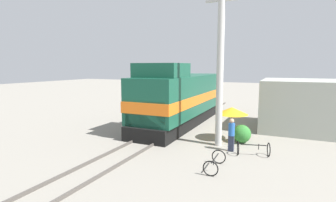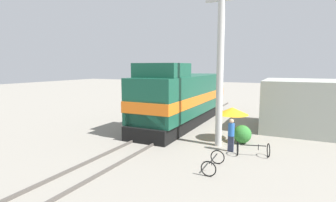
# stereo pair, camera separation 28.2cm
# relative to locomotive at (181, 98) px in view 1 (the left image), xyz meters

# --- Properties ---
(ground_plane) EXTENTS (120.00, 120.00, 0.00)m
(ground_plane) POSITION_rel_locomotive_xyz_m (0.00, -2.68, -2.04)
(ground_plane) COLOR gray
(rail_near) EXTENTS (0.08, 31.40, 0.15)m
(rail_near) POSITION_rel_locomotive_xyz_m (-0.72, -2.68, -1.97)
(rail_near) COLOR #4C4742
(rail_near) RESTS_ON ground_plane
(rail_far) EXTENTS (0.08, 31.40, 0.15)m
(rail_far) POSITION_rel_locomotive_xyz_m (0.72, -2.68, -1.97)
(rail_far) COLOR #4C4742
(rail_far) RESTS_ON ground_plane
(locomotive) EXTENTS (3.22, 13.12, 4.76)m
(locomotive) POSITION_rel_locomotive_xyz_m (0.00, 0.00, 0.00)
(locomotive) COLOR black
(locomotive) RESTS_ON ground_plane
(utility_pole) EXTENTS (1.80, 0.39, 9.22)m
(utility_pole) POSITION_rel_locomotive_xyz_m (4.10, -4.50, 2.63)
(utility_pole) COLOR #B2B2AD
(utility_pole) RESTS_ON ground_plane
(vendor_umbrella) EXTENTS (1.96, 1.96, 2.07)m
(vendor_umbrella) POSITION_rel_locomotive_xyz_m (4.57, -3.12, -0.19)
(vendor_umbrella) COLOR #4C4C4C
(vendor_umbrella) RESTS_ON ground_plane
(billboard_sign) EXTENTS (1.61, 0.12, 3.15)m
(billboard_sign) POSITION_rel_locomotive_xyz_m (7.47, 1.32, 0.27)
(billboard_sign) COLOR #595959
(billboard_sign) RESTS_ON ground_plane
(shrub_cluster) EXTENTS (1.09, 1.09, 1.09)m
(shrub_cluster) POSITION_rel_locomotive_xyz_m (5.25, -3.42, -1.50)
(shrub_cluster) COLOR #2D722D
(shrub_cluster) RESTS_ON ground_plane
(person_bystander) EXTENTS (0.34, 0.34, 1.79)m
(person_bystander) POSITION_rel_locomotive_xyz_m (4.98, -5.25, -1.07)
(person_bystander) COLOR #2D3347
(person_bystander) RESTS_ON ground_plane
(bicycle) EXTENTS (1.69, 1.08, 0.71)m
(bicycle) POSITION_rel_locomotive_xyz_m (6.17, -5.53, -1.68)
(bicycle) COLOR black
(bicycle) RESTS_ON ground_plane
(bicycle_spare) EXTENTS (0.70, 1.62, 0.67)m
(bicycle_spare) POSITION_rel_locomotive_xyz_m (4.84, -8.16, -1.70)
(bicycle_spare) COLOR black
(bicycle_spare) RESTS_ON ground_plane
(building_block_distant) EXTENTS (7.25, 5.77, 3.60)m
(building_block_distant) POSITION_rel_locomotive_xyz_m (9.53, 1.85, -0.24)
(building_block_distant) COLOR #999E93
(building_block_distant) RESTS_ON ground_plane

